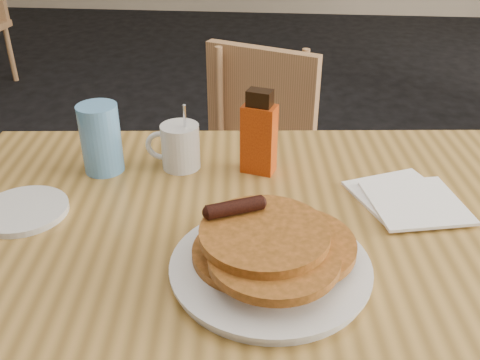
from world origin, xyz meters
name	(u,v)px	position (x,y,z in m)	size (l,w,h in m)	color
main_table	(251,243)	(0.01, -0.01, 0.71)	(1.29, 0.94, 0.75)	#AC803D
chair_main_far	(258,159)	(-0.02, 0.73, 0.49)	(0.49, 0.50, 0.83)	tan
pancake_plate	(270,256)	(0.05, -0.14, 0.78)	(0.31, 0.31, 0.10)	silver
coffee_mug	(179,146)	(-0.15, 0.19, 0.80)	(0.11, 0.08, 0.15)	silver
syrup_bottle	(259,135)	(0.01, 0.19, 0.83)	(0.08, 0.06, 0.18)	maroon
napkin_stack	(408,199)	(0.30, 0.09, 0.76)	(0.23, 0.24, 0.01)	white
blue_tumbler	(101,139)	(-0.31, 0.16, 0.82)	(0.08, 0.08, 0.14)	#5794CC
side_saucer	(23,210)	(-0.40, -0.01, 0.76)	(0.16, 0.16, 0.01)	silver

